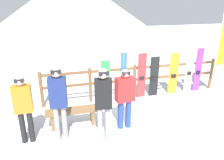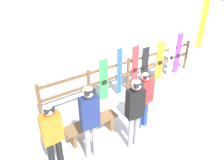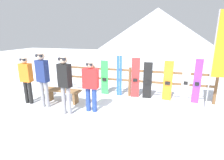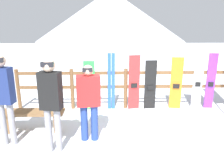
% 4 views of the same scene
% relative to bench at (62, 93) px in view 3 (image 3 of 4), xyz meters
% --- Properties ---
extents(ground_plane, '(40.00, 40.00, 0.00)m').
position_rel_bench_xyz_m(ground_plane, '(2.15, -0.36, -0.35)').
color(ground_plane, white).
extents(mountain_backdrop, '(18.00, 18.00, 6.00)m').
position_rel_bench_xyz_m(mountain_backdrop, '(2.15, 23.28, 2.65)').
color(mountain_backdrop, silver).
rests_on(mountain_backdrop, ground).
extents(fence, '(6.00, 0.10, 1.13)m').
position_rel_bench_xyz_m(fence, '(2.15, 1.28, 0.33)').
color(fence, brown).
rests_on(fence, ground).
extents(bench, '(1.36, 0.36, 0.47)m').
position_rel_bench_xyz_m(bench, '(0.00, 0.00, 0.00)').
color(bench, brown).
rests_on(bench, ground).
extents(person_black, '(0.41, 0.27, 1.77)m').
position_rel_bench_xyz_m(person_black, '(0.64, -0.81, 0.71)').
color(person_black, gray).
rests_on(person_black, ground).
extents(person_navy, '(0.40, 0.26, 1.80)m').
position_rel_bench_xyz_m(person_navy, '(-0.31, -0.54, 0.73)').
color(person_navy, gray).
rests_on(person_navy, ground).
extents(person_red, '(0.48, 0.30, 1.57)m').
position_rel_bench_xyz_m(person_red, '(1.27, -0.40, 0.55)').
color(person_red, navy).
rests_on(person_red, ground).
extents(person_orange, '(0.39, 0.22, 1.62)m').
position_rel_bench_xyz_m(person_orange, '(-1.07, -0.42, 0.60)').
color(person_orange, black).
rests_on(person_orange, ground).
extents(snowboard_green, '(0.30, 0.06, 1.36)m').
position_rel_bench_xyz_m(snowboard_green, '(1.16, 1.22, 0.32)').
color(snowboard_green, green).
rests_on(snowboard_green, ground).
extents(ski_pair_blue, '(0.19, 0.02, 1.56)m').
position_rel_bench_xyz_m(ski_pair_blue, '(1.75, 1.23, 0.43)').
color(ski_pair_blue, blue).
rests_on(ski_pair_blue, ground).
extents(snowboard_red, '(0.31, 0.09, 1.51)m').
position_rel_bench_xyz_m(snowboard_red, '(2.38, 1.22, 0.40)').
color(snowboard_red, red).
rests_on(snowboard_red, ground).
extents(snowboard_black_stripe, '(0.32, 0.07, 1.37)m').
position_rel_bench_xyz_m(snowboard_black_stripe, '(2.83, 1.22, 0.33)').
color(snowboard_black_stripe, black).
rests_on(snowboard_black_stripe, ground).
extents(snowboard_orange, '(0.32, 0.09, 1.45)m').
position_rel_bench_xyz_m(snowboard_orange, '(3.54, 1.22, 0.37)').
color(snowboard_orange, orange).
rests_on(snowboard_orange, ground).
extents(snowboard_white, '(0.25, 0.08, 1.56)m').
position_rel_bench_xyz_m(snowboard_white, '(4.13, 1.22, 0.42)').
color(snowboard_white, white).
rests_on(snowboard_white, ground).
extents(snowboard_purple, '(0.25, 0.07, 1.55)m').
position_rel_bench_xyz_m(snowboard_purple, '(4.49, 1.22, 0.42)').
color(snowboard_purple, purple).
rests_on(snowboard_purple, ground).
extents(rental_flag, '(0.40, 0.04, 3.02)m').
position_rel_bench_xyz_m(rental_flag, '(4.86, 0.74, 1.50)').
color(rental_flag, '#99999E').
rests_on(rental_flag, ground).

